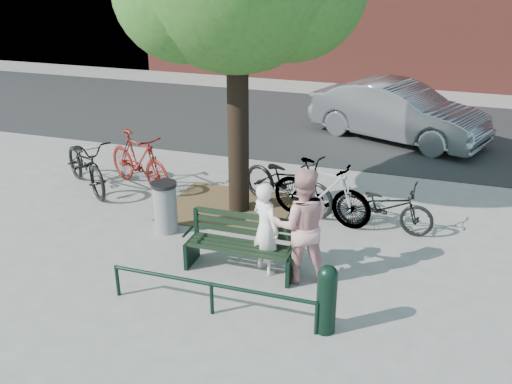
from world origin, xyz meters
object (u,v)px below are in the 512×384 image
(park_bench, at_px, (242,243))
(parked_car, at_px, (398,112))
(person_left, at_px, (266,228))
(litter_bin, at_px, (165,207))
(person_right, at_px, (301,225))
(bollard, at_px, (327,297))
(bicycle_c, at_px, (288,181))

(park_bench, height_order, parked_car, parked_car)
(person_left, relative_size, litter_bin, 1.60)
(person_right, bearing_deg, parked_car, -115.20)
(bollard, bearing_deg, parked_car, 89.23)
(park_bench, distance_m, person_left, 0.47)
(person_left, height_order, bollard, person_left)
(bollard, distance_m, litter_bin, 3.92)
(litter_bin, height_order, parked_car, parked_car)
(bollard, height_order, bicycle_c, bicycle_c)
(bollard, bearing_deg, person_left, 134.61)
(bollard, relative_size, parked_car, 0.22)
(litter_bin, xyz_separation_m, parked_car, (3.47, 6.76, 0.29))
(parked_car, bearing_deg, person_left, -168.75)
(litter_bin, distance_m, bicycle_c, 2.48)
(person_left, bearing_deg, bollard, 168.67)
(litter_bin, distance_m, parked_car, 7.60)
(person_left, height_order, bicycle_c, person_left)
(bollard, xyz_separation_m, bicycle_c, (-1.51, 3.68, 0.02))
(park_bench, bearing_deg, parked_car, 77.26)
(park_bench, bearing_deg, person_right, 1.79)
(person_left, bearing_deg, bicycle_c, -49.20)
(park_bench, relative_size, parked_car, 0.37)
(person_right, bearing_deg, bicycle_c, -90.16)
(park_bench, distance_m, parked_car, 7.80)
(park_bench, bearing_deg, bollard, -36.25)
(park_bench, xyz_separation_m, bollard, (1.60, -1.17, 0.06))
(park_bench, xyz_separation_m, litter_bin, (-1.76, 0.85, 0.00))
(bollard, xyz_separation_m, litter_bin, (-3.36, 2.02, -0.06))
(person_right, bearing_deg, person_left, -23.50)
(park_bench, distance_m, litter_bin, 1.95)
(person_right, relative_size, parked_car, 0.39)
(person_left, height_order, parked_car, parked_car)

